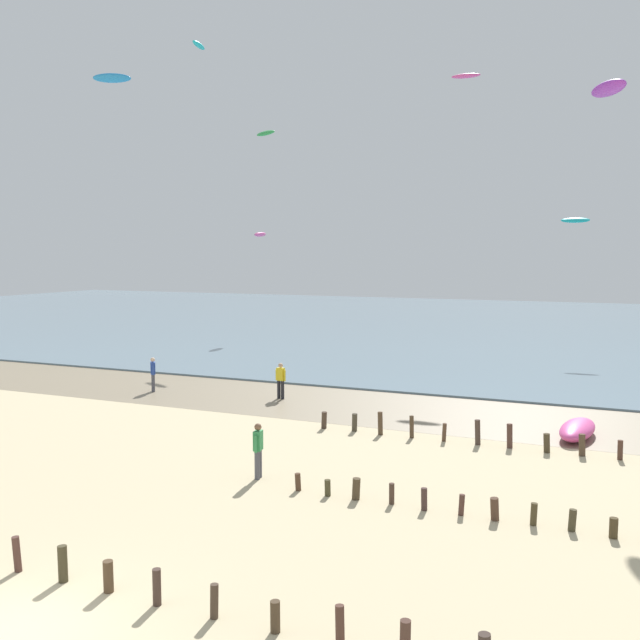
# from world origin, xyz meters

# --- Properties ---
(ground_plane) EXTENTS (160.00, 160.00, 0.00)m
(ground_plane) POSITION_xyz_m (0.00, 0.00, 0.00)
(ground_plane) COLOR #C6B58C
(wet_sand_strip) EXTENTS (120.00, 7.12, 0.01)m
(wet_sand_strip) POSITION_xyz_m (0.00, 20.60, 0.00)
(wet_sand_strip) COLOR #84755B
(wet_sand_strip) RESTS_ON ground
(sea) EXTENTS (160.00, 70.00, 0.10)m
(sea) POSITION_xyz_m (0.00, 59.16, 0.05)
(sea) COLOR slate
(sea) RESTS_ON ground
(groyne_mid) EXTENTS (15.34, 0.32, 0.64)m
(groyne_mid) POSITION_xyz_m (9.26, 9.13, 0.27)
(groyne_mid) COLOR #4C3525
(groyne_mid) RESTS_ON ground
(groyne_far) EXTENTS (20.44, 0.35, 0.93)m
(groyne_far) POSITION_xyz_m (9.70, 16.24, 0.40)
(groyne_far) COLOR #403126
(groyne_far) RESTS_ON ground
(person_mid_beach) EXTENTS (0.40, 0.46, 1.71)m
(person_mid_beach) POSITION_xyz_m (-11.35, 19.70, 0.92)
(person_mid_beach) COLOR #4C4C56
(person_mid_beach) RESTS_ON ground
(person_by_waterline) EXTENTS (0.28, 0.56, 1.71)m
(person_by_waterline) POSITION_xyz_m (-0.06, 9.73, 0.92)
(person_by_waterline) COLOR #4C4C56
(person_by_waterline) RESTS_ON ground
(person_left_flank) EXTENTS (0.56, 0.28, 1.71)m
(person_left_flank) POSITION_xyz_m (-4.75, 20.64, 0.92)
(person_left_flank) COLOR #232328
(person_left_flank) RESTS_ON ground
(grounded_kite) EXTENTS (1.52, 3.31, 0.64)m
(grounded_kite) POSITION_xyz_m (8.58, 18.66, 0.32)
(grounded_kite) COLOR #E54C99
(grounded_kite) RESTS_ON ground
(kite_aloft_2) EXTENTS (1.88, 2.59, 0.61)m
(kite_aloft_2) POSITION_xyz_m (9.14, 20.97, 13.13)
(kite_aloft_2) COLOR purple
(kite_aloft_4) EXTENTS (1.20, 2.09, 0.53)m
(kite_aloft_4) POSITION_xyz_m (-17.72, 34.19, 21.16)
(kite_aloft_4) COLOR #19B2B7
(kite_aloft_7) EXTENTS (1.88, 0.66, 0.34)m
(kite_aloft_7) POSITION_xyz_m (0.03, 37.98, 18.23)
(kite_aloft_7) COLOR #E54C99
(kite_aloft_8) EXTENTS (2.08, 1.44, 0.55)m
(kite_aloft_8) POSITION_xyz_m (-14.40, 37.71, 15.51)
(kite_aloft_8) COLOR green
(kite_aloft_9) EXTENTS (0.93, 2.06, 0.49)m
(kite_aloft_9) POSITION_xyz_m (-17.33, 42.20, 8.35)
(kite_aloft_9) COLOR #E54C99
(kite_aloft_10) EXTENTS (2.36, 1.63, 0.65)m
(kite_aloft_10) POSITION_xyz_m (-17.94, 25.26, 17.01)
(kite_aloft_10) COLOR #2384D1
(kite_aloft_11) EXTENTS (1.91, 0.76, 0.52)m
(kite_aloft_11) POSITION_xyz_m (6.69, 42.47, 9.07)
(kite_aloft_11) COLOR #19B2B7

